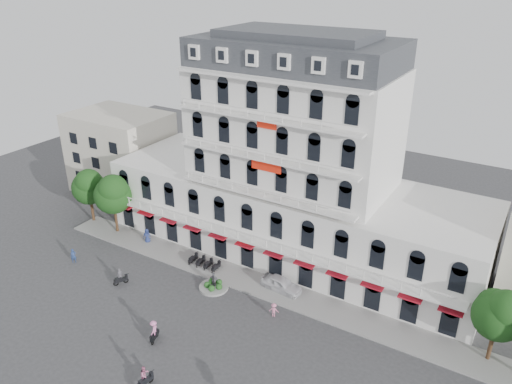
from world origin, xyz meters
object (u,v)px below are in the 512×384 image
at_px(rider_west, 120,278).
at_px(parked_car, 281,284).
at_px(rider_center, 154,330).
at_px(rider_southwest, 145,376).

bearing_deg(rider_west, parked_car, -34.06).
distance_m(rider_west, rider_center, 10.42).
distance_m(parked_car, rider_west, 17.54).
bearing_deg(rider_center, rider_west, -137.78).
xyz_separation_m(rider_west, rider_southwest, (12.33, -9.40, 0.20)).
xyz_separation_m(parked_car, rider_west, (-15.51, -8.19, 0.07)).
xyz_separation_m(parked_car, rider_center, (-6.28, -13.02, 0.39)).
bearing_deg(rider_center, parked_car, 134.11).
relative_size(rider_west, rider_southwest, 0.95).
bearing_deg(rider_west, rider_southwest, -99.22).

